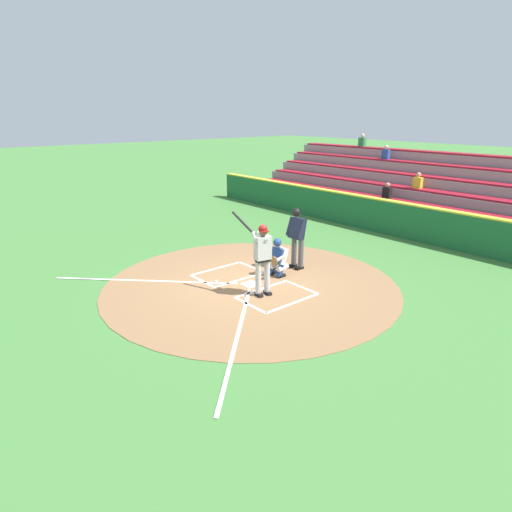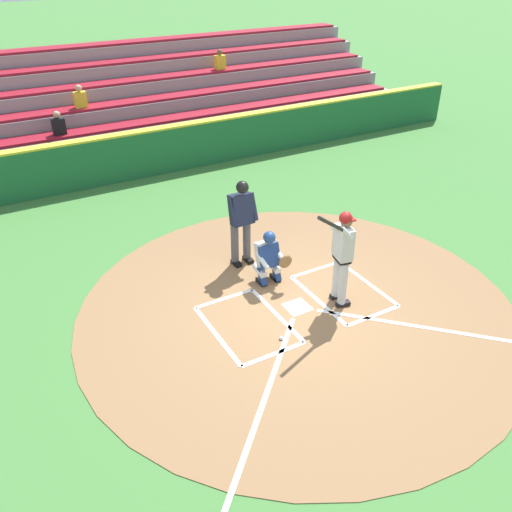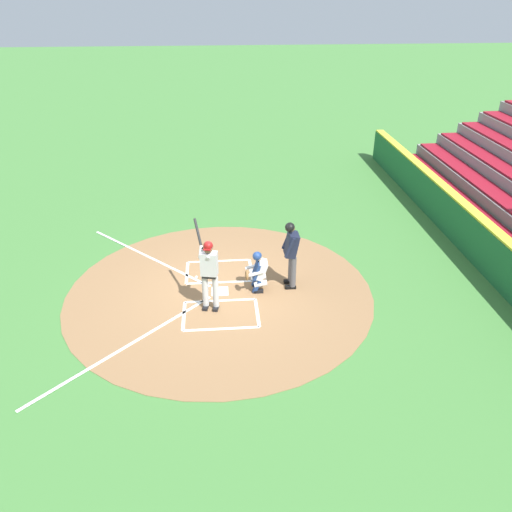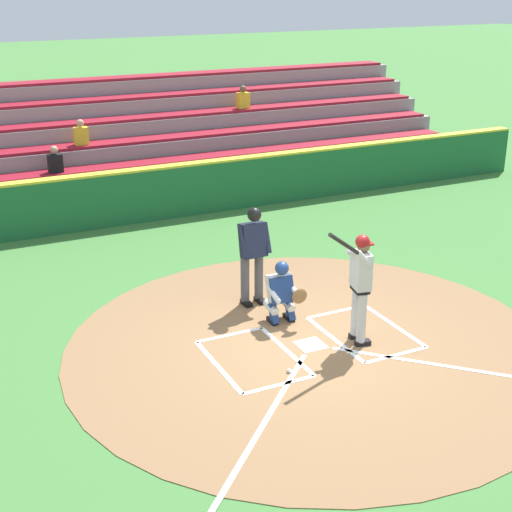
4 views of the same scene
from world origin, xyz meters
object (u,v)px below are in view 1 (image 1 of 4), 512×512
Objects in this scene: catcher at (278,257)px; baseball at (216,281)px; batter at (262,255)px; plate_umpire at (297,234)px.

catcher is 1.88m from baseball.
batter is 1.87m from baseball.
batter is 2.30m from plate_umpire.
batter reaches higher than plate_umpire.
plate_umpire is at bearing -81.64° from catcher.
catcher is at bearing 98.36° from plate_umpire.
batter is at bearing -165.06° from baseball.
catcher is (0.75, -1.25, -0.51)m from batter.
baseball is at bearing 66.01° from catcher.
baseball is at bearing 14.94° from batter.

